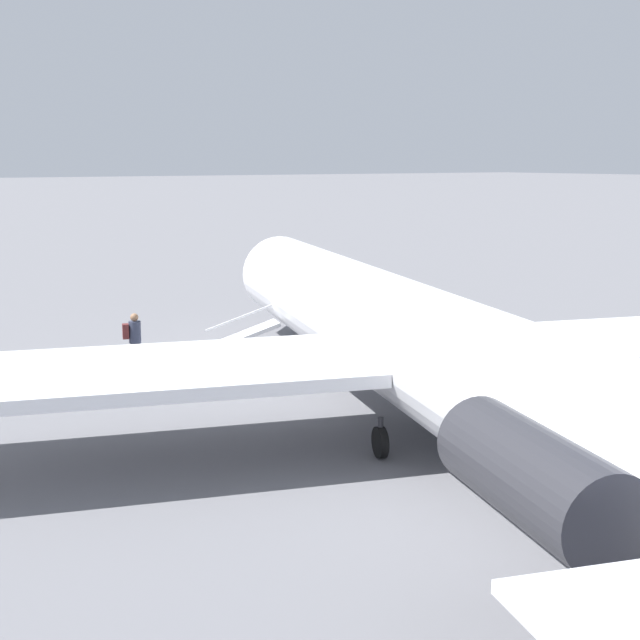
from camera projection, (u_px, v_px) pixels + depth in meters
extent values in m
plane|color=slate|center=(395.00, 422.00, 21.59)|extent=(600.00, 600.00, 0.00)
cylinder|color=white|center=(396.00, 335.00, 21.21)|extent=(23.74, 9.77, 2.76)
cone|color=white|center=(271.00, 269.00, 34.00)|extent=(3.70, 3.48, 2.70)
cube|color=white|center=(125.00, 373.00, 18.38)|extent=(7.21, 10.94, 0.28)
cylinder|color=#2D2D33|center=(535.00, 477.00, 11.17)|extent=(3.53, 2.17, 1.24)
cylinder|color=black|center=(310.00, 344.00, 28.91)|extent=(0.70, 0.37, 0.68)
cylinder|color=#2D2D33|center=(310.00, 331.00, 28.83)|extent=(0.12, 0.12, 0.21)
cylinder|color=black|center=(380.00, 442.00, 18.92)|extent=(0.70, 0.37, 0.68)
cylinder|color=#2D2D33|center=(381.00, 422.00, 18.84)|extent=(0.12, 0.12, 0.21)
cylinder|color=black|center=(486.00, 433.00, 19.59)|extent=(0.70, 0.37, 0.68)
cylinder|color=#2D2D33|center=(487.00, 413.00, 19.51)|extent=(0.12, 0.12, 0.21)
cube|color=silver|center=(179.00, 359.00, 27.19)|extent=(1.59, 2.05, 0.50)
cube|color=silver|center=(243.00, 336.00, 27.62)|extent=(1.52, 2.40, 0.85)
cube|color=silver|center=(240.00, 317.00, 27.96)|extent=(0.72, 2.14, 0.80)
cube|color=#23232D|center=(136.00, 356.00, 26.78)|extent=(0.27, 0.33, 0.85)
cylinder|color=#33384C|center=(135.00, 332.00, 26.64)|extent=(0.36, 0.36, 0.65)
sphere|color=#936B4C|center=(134.00, 317.00, 26.57)|extent=(0.24, 0.24, 0.24)
cube|color=#592323|center=(126.00, 331.00, 26.57)|extent=(0.32, 0.26, 0.44)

